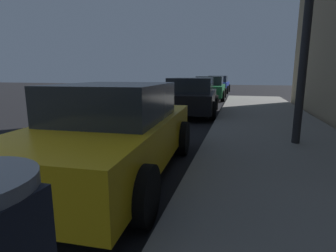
{
  "coord_description": "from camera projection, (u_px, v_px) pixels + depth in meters",
  "views": [
    {
      "loc": [
        4.71,
        -0.1,
        1.58
      ],
      "look_at": [
        4.06,
        2.26,
        1.09
      ],
      "focal_mm": 27.88,
      "sensor_mm": 36.0,
      "label": 1
    }
  ],
  "objects": [
    {
      "name": "car_blue",
      "position": [
        218.0,
        84.0,
        22.37
      ],
      "size": [
        1.98,
        4.56,
        1.43
      ],
      "color": "navy",
      "rests_on": "ground"
    },
    {
      "name": "car_yellow_cab",
      "position": [
        114.0,
        131.0,
        4.07
      ],
      "size": [
        2.13,
        4.18,
        1.43
      ],
      "color": "gold",
      "rests_on": "ground"
    },
    {
      "name": "car_black",
      "position": [
        191.0,
        96.0,
        10.4
      ],
      "size": [
        2.25,
        4.56,
        1.43
      ],
      "color": "black",
      "rests_on": "ground"
    },
    {
      "name": "car_green",
      "position": [
        210.0,
        88.0,
        16.5
      ],
      "size": [
        2.06,
        4.57,
        1.43
      ],
      "color": "#19592D",
      "rests_on": "ground"
    }
  ]
}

